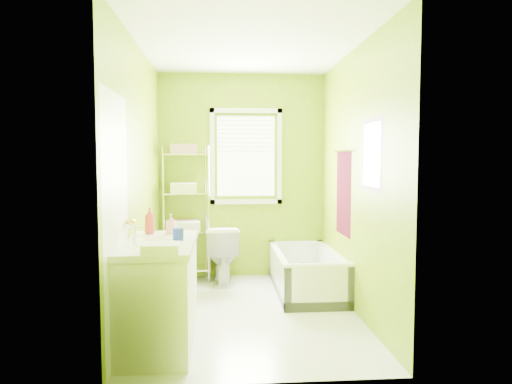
{
  "coord_description": "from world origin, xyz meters",
  "views": [
    {
      "loc": [
        -0.26,
        -4.41,
        1.5
      ],
      "look_at": [
        0.09,
        0.25,
        1.18
      ],
      "focal_mm": 32.0,
      "sensor_mm": 36.0,
      "label": 1
    }
  ],
  "objects": [
    {
      "name": "room_envelope",
      "position": [
        0.0,
        0.0,
        1.55
      ],
      "size": [
        2.14,
        2.94,
        2.62
      ],
      "color": "#6E9006",
      "rests_on": "ground"
    },
    {
      "name": "window",
      "position": [
        0.05,
        1.42,
        1.61
      ],
      "size": [
        0.92,
        0.05,
        1.22
      ],
      "color": "white",
      "rests_on": "ground"
    },
    {
      "name": "ground",
      "position": [
        0.0,
        0.0,
        0.0
      ],
      "size": [
        2.9,
        2.9,
        0.0
      ],
      "primitive_type": "plane",
      "color": "silver",
      "rests_on": "ground"
    },
    {
      "name": "vanity",
      "position": [
        -0.77,
        -0.73,
        0.45
      ],
      "size": [
        0.58,
        1.13,
        1.09
      ],
      "color": "white",
      "rests_on": "ground"
    },
    {
      "name": "bathtub",
      "position": [
        0.7,
        0.67,
        0.16
      ],
      "size": [
        0.7,
        1.5,
        0.49
      ],
      "color": "white",
      "rests_on": "ground"
    },
    {
      "name": "toilet",
      "position": [
        -0.26,
        1.13,
        0.36
      ],
      "size": [
        0.42,
        0.71,
        0.71
      ],
      "primitive_type": "imported",
      "rotation": [
        0.0,
        0.0,
        3.17
      ],
      "color": "white",
      "rests_on": "ground"
    },
    {
      "name": "right_wall_decor",
      "position": [
        1.04,
        -0.02,
        1.32
      ],
      "size": [
        0.04,
        1.48,
        1.17
      ],
      "color": "#420715",
      "rests_on": "ground"
    },
    {
      "name": "door",
      "position": [
        -1.04,
        -1.0,
        1.0
      ],
      "size": [
        0.09,
        0.8,
        2.0
      ],
      "color": "white",
      "rests_on": "ground"
    },
    {
      "name": "wire_shelf_unit",
      "position": [
        -0.7,
        1.24,
        1.04
      ],
      "size": [
        0.6,
        0.49,
        1.69
      ],
      "color": "silver",
      "rests_on": "ground"
    }
  ]
}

